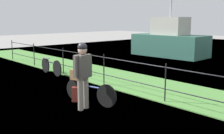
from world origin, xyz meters
name	(u,v)px	position (x,y,z in m)	size (l,w,h in m)	color
ground_plane	(64,110)	(0.00, 0.00, 0.00)	(60.00, 60.00, 0.00)	#9E9993
grass_strip	(153,87)	(0.00, 3.45, 0.01)	(27.00, 2.40, 0.03)	#569342
iron_fence	(131,73)	(0.00, 2.39, 0.63)	(18.04, 0.04, 1.07)	black
bicycle_main	(90,92)	(0.01, 0.80, 0.32)	(1.66, 0.42, 0.60)	black
wooden_crate	(78,75)	(-0.38, 0.71, 0.74)	(0.36, 0.27, 0.27)	brown
terrier_dog	(79,67)	(-0.36, 0.72, 0.95)	(0.32, 0.20, 0.18)	tan
cyclist_person	(83,70)	(0.28, 0.40, 1.00)	(0.34, 0.53, 1.68)	gray
backpack_on_paving	(77,94)	(-0.37, 0.67, 0.20)	(0.28, 0.18, 0.40)	maroon
bicycle_parked	(51,66)	(-4.15, 1.99, 0.33)	(1.65, 0.18, 0.63)	black
moored_boat_near	(170,41)	(-4.30, 10.02, 0.87)	(4.45, 2.22, 3.90)	#336656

